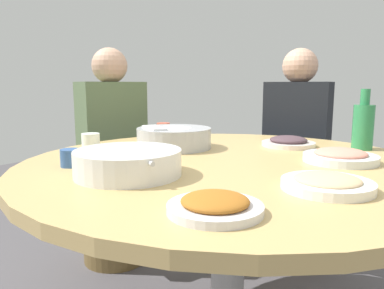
{
  "coord_description": "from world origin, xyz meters",
  "views": [
    {
      "loc": [
        -1.04,
        -0.6,
        1.0
      ],
      "look_at": [
        -0.06,
        0.11,
        0.8
      ],
      "focal_mm": 34.33,
      "sensor_mm": 36.0,
      "label": 1
    }
  ],
  "objects_px": {
    "green_bottle": "(363,125)",
    "stool_for_diner_left": "(293,221)",
    "rice_bowl": "(174,137)",
    "dish_shrimp": "(340,156)",
    "tea_cup_side": "(91,140)",
    "dish_noodles": "(327,183)",
    "tea_cup_near": "(71,158)",
    "dish_stirfry": "(215,205)",
    "stool_for_diner_right": "(115,223)",
    "tea_cup_far": "(163,130)",
    "dish_eggplant": "(288,142)",
    "round_dining_table": "(229,185)",
    "soup_bowl": "(128,163)",
    "diner_right": "(112,130)",
    "diner_left": "(297,129)"
  },
  "relations": [
    {
      "from": "stool_for_diner_right",
      "to": "tea_cup_near",
      "type": "bearing_deg",
      "value": -139.74
    },
    {
      "from": "stool_for_diner_left",
      "to": "diner_right",
      "type": "relative_size",
      "value": 0.57
    },
    {
      "from": "dish_noodles",
      "to": "tea_cup_far",
      "type": "distance_m",
      "value": 1.02
    },
    {
      "from": "rice_bowl",
      "to": "dish_shrimp",
      "type": "xyz_separation_m",
      "value": [
        0.11,
        -0.61,
        -0.02
      ]
    },
    {
      "from": "dish_eggplant",
      "to": "tea_cup_near",
      "type": "xyz_separation_m",
      "value": [
        -0.76,
        0.4,
        0.01
      ]
    },
    {
      "from": "green_bottle",
      "to": "tea_cup_side",
      "type": "height_order",
      "value": "green_bottle"
    },
    {
      "from": "soup_bowl",
      "to": "dish_noodles",
      "type": "height_order",
      "value": "soup_bowl"
    },
    {
      "from": "dish_noodles",
      "to": "stool_for_diner_right",
      "type": "distance_m",
      "value": 1.49
    },
    {
      "from": "dish_noodles",
      "to": "tea_cup_near",
      "type": "xyz_separation_m",
      "value": [
        -0.2,
        0.71,
        0.01
      ]
    },
    {
      "from": "rice_bowl",
      "to": "tea_cup_side",
      "type": "distance_m",
      "value": 0.34
    },
    {
      "from": "rice_bowl",
      "to": "dish_shrimp",
      "type": "height_order",
      "value": "rice_bowl"
    },
    {
      "from": "tea_cup_side",
      "to": "round_dining_table",
      "type": "bearing_deg",
      "value": -81.1
    },
    {
      "from": "soup_bowl",
      "to": "stool_for_diner_right",
      "type": "distance_m",
      "value": 1.19
    },
    {
      "from": "dish_noodles",
      "to": "stool_for_diner_left",
      "type": "height_order",
      "value": "dish_noodles"
    },
    {
      "from": "tea_cup_near",
      "to": "diner_right",
      "type": "xyz_separation_m",
      "value": [
        0.69,
        0.58,
        -0.02
      ]
    },
    {
      "from": "tea_cup_far",
      "to": "tea_cup_side",
      "type": "xyz_separation_m",
      "value": [
        -0.4,
        0.05,
        -0.01
      ]
    },
    {
      "from": "dish_stirfry",
      "to": "round_dining_table",
      "type": "bearing_deg",
      "value": 26.95
    },
    {
      "from": "soup_bowl",
      "to": "tea_cup_far",
      "type": "height_order",
      "value": "soup_bowl"
    },
    {
      "from": "dish_noodles",
      "to": "diner_right",
      "type": "relative_size",
      "value": 0.29
    },
    {
      "from": "green_bottle",
      "to": "stool_for_diner_left",
      "type": "distance_m",
      "value": 0.88
    },
    {
      "from": "soup_bowl",
      "to": "dish_stirfry",
      "type": "height_order",
      "value": "soup_bowl"
    },
    {
      "from": "dish_stirfry",
      "to": "green_bottle",
      "type": "bearing_deg",
      "value": -4.65
    },
    {
      "from": "round_dining_table",
      "to": "dish_stirfry",
      "type": "relative_size",
      "value": 7.15
    },
    {
      "from": "tea_cup_side",
      "to": "dish_shrimp",
      "type": "bearing_deg",
      "value": -72.21
    },
    {
      "from": "stool_for_diner_right",
      "to": "dish_stirfry",
      "type": "bearing_deg",
      "value": -123.77
    },
    {
      "from": "rice_bowl",
      "to": "dish_eggplant",
      "type": "xyz_separation_m",
      "value": [
        0.31,
        -0.35,
        -0.03
      ]
    },
    {
      "from": "dish_noodles",
      "to": "stool_for_diner_right",
      "type": "xyz_separation_m",
      "value": [
        0.48,
        1.3,
        -0.55
      ]
    },
    {
      "from": "dish_eggplant",
      "to": "stool_for_diner_right",
      "type": "distance_m",
      "value": 1.13
    },
    {
      "from": "round_dining_table",
      "to": "dish_shrimp",
      "type": "xyz_separation_m",
      "value": [
        0.19,
        -0.3,
        0.1
      ]
    },
    {
      "from": "dish_eggplant",
      "to": "diner_right",
      "type": "bearing_deg",
      "value": 94.15
    },
    {
      "from": "tea_cup_near",
      "to": "dish_noodles",
      "type": "bearing_deg",
      "value": -74.07
    },
    {
      "from": "green_bottle",
      "to": "stool_for_diner_left",
      "type": "relative_size",
      "value": 0.54
    },
    {
      "from": "dish_stirfry",
      "to": "diner_left",
      "type": "bearing_deg",
      "value": 13.91
    },
    {
      "from": "stool_for_diner_right",
      "to": "diner_right",
      "type": "height_order",
      "value": "diner_right"
    },
    {
      "from": "diner_right",
      "to": "dish_eggplant",
      "type": "bearing_deg",
      "value": -85.85
    },
    {
      "from": "round_dining_table",
      "to": "dish_eggplant",
      "type": "relative_size",
      "value": 6.34
    },
    {
      "from": "stool_for_diner_right",
      "to": "stool_for_diner_left",
      "type": "bearing_deg",
      "value": -52.57
    },
    {
      "from": "dish_shrimp",
      "to": "tea_cup_near",
      "type": "xyz_separation_m",
      "value": [
        -0.56,
        0.65,
        0.01
      ]
    },
    {
      "from": "dish_stirfry",
      "to": "green_bottle",
      "type": "distance_m",
      "value": 0.95
    },
    {
      "from": "tea_cup_side",
      "to": "stool_for_diner_right",
      "type": "bearing_deg",
      "value": 39.33
    },
    {
      "from": "dish_stirfry",
      "to": "dish_eggplant",
      "type": "relative_size",
      "value": 0.89
    },
    {
      "from": "tea_cup_near",
      "to": "tea_cup_side",
      "type": "relative_size",
      "value": 0.85
    },
    {
      "from": "dish_shrimp",
      "to": "dish_noodles",
      "type": "xyz_separation_m",
      "value": [
        -0.35,
        -0.06,
        -0.0
      ]
    },
    {
      "from": "tea_cup_far",
      "to": "diner_right",
      "type": "relative_size",
      "value": 0.09
    },
    {
      "from": "tea_cup_side",
      "to": "dish_noodles",
      "type": "bearing_deg",
      "value": -93.99
    },
    {
      "from": "rice_bowl",
      "to": "tea_cup_side",
      "type": "height_order",
      "value": "rice_bowl"
    },
    {
      "from": "tea_cup_near",
      "to": "tea_cup_far",
      "type": "height_order",
      "value": "tea_cup_far"
    },
    {
      "from": "round_dining_table",
      "to": "diner_right",
      "type": "distance_m",
      "value": 0.99
    },
    {
      "from": "dish_eggplant",
      "to": "diner_left",
      "type": "xyz_separation_m",
      "value": [
        0.55,
        0.16,
        -0.01
      ]
    },
    {
      "from": "tea_cup_side",
      "to": "stool_for_diner_left",
      "type": "xyz_separation_m",
      "value": [
        1.04,
        -0.47,
        -0.56
      ]
    }
  ]
}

